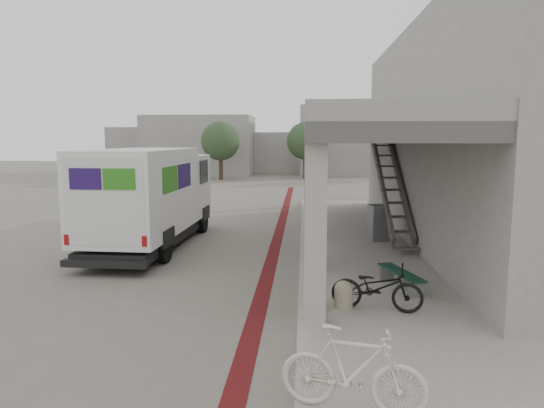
# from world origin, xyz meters

# --- Properties ---
(ground) EXTENTS (120.00, 120.00, 0.00)m
(ground) POSITION_xyz_m (0.00, 0.00, 0.00)
(ground) COLOR #656056
(ground) RESTS_ON ground
(bike_lane_stripe) EXTENTS (0.35, 40.00, 0.01)m
(bike_lane_stripe) POSITION_xyz_m (1.00, 2.00, 0.01)
(bike_lane_stripe) COLOR #4E0F11
(bike_lane_stripe) RESTS_ON ground
(sidewalk) EXTENTS (4.40, 28.00, 0.12)m
(sidewalk) POSITION_xyz_m (4.00, 0.00, 0.06)
(sidewalk) COLOR gray
(sidewalk) RESTS_ON ground
(transit_building) EXTENTS (7.60, 17.00, 7.00)m
(transit_building) POSITION_xyz_m (6.83, 4.50, 3.40)
(transit_building) COLOR gray
(transit_building) RESTS_ON ground
(distant_backdrop) EXTENTS (28.00, 10.00, 6.50)m
(distant_backdrop) POSITION_xyz_m (-2.84, 35.89, 2.70)
(distant_backdrop) COLOR gray
(distant_backdrop) RESTS_ON ground
(tree_left) EXTENTS (3.20, 3.20, 4.80)m
(tree_left) POSITION_xyz_m (-5.00, 28.00, 3.18)
(tree_left) COLOR #38281C
(tree_left) RESTS_ON ground
(tree_mid) EXTENTS (3.20, 3.20, 4.80)m
(tree_mid) POSITION_xyz_m (2.00, 30.00, 3.18)
(tree_mid) COLOR #38281C
(tree_mid) RESTS_ON ground
(tree_right) EXTENTS (3.20, 3.20, 4.80)m
(tree_right) POSITION_xyz_m (10.00, 29.00, 3.18)
(tree_right) COLOR #38281C
(tree_right) RESTS_ON ground
(fedex_truck) EXTENTS (2.50, 7.32, 3.09)m
(fedex_truck) POSITION_xyz_m (-2.89, 2.97, 1.65)
(fedex_truck) COLOR black
(fedex_truck) RESTS_ON ground
(bench) EXTENTS (0.82, 1.64, 0.38)m
(bench) POSITION_xyz_m (4.04, -1.30, 0.39)
(bench) COLOR gray
(bench) RESTS_ON sidewalk
(bollard_near) EXTENTS (0.42, 0.42, 0.63)m
(bollard_near) POSITION_xyz_m (2.10, -2.75, 0.44)
(bollard_near) COLOR tan
(bollard_near) RESTS_ON sidewalk
(bollard_far) EXTENTS (0.37, 0.37, 0.56)m
(bollard_far) POSITION_xyz_m (2.69, -2.63, 0.40)
(bollard_far) COLOR gray
(bollard_far) RESTS_ON sidewalk
(utility_cabinet) EXTENTS (0.62, 0.76, 1.14)m
(utility_cabinet) POSITION_xyz_m (4.30, 3.88, 0.69)
(utility_cabinet) COLOR slate
(utility_cabinet) RESTS_ON sidewalk
(bicycle_black) EXTENTS (1.82, 0.92, 0.91)m
(bicycle_black) POSITION_xyz_m (3.30, -2.74, 0.57)
(bicycle_black) COLOR black
(bicycle_black) RESTS_ON sidewalk
(bicycle_cream) EXTENTS (1.85, 0.89, 1.07)m
(bicycle_cream) POSITION_xyz_m (2.50, -6.30, 0.66)
(bicycle_cream) COLOR beige
(bicycle_cream) RESTS_ON sidewalk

